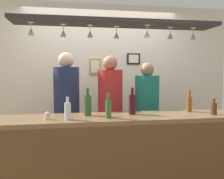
# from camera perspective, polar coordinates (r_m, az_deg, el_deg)

# --- Properties ---
(back_wall) EXTENTS (4.40, 0.06, 2.60)m
(back_wall) POSITION_cam_1_polar(r_m,az_deg,el_deg) (3.98, -2.39, 1.40)
(back_wall) COLOR silver
(back_wall) RESTS_ON ground_plane
(bar_counter) EXTENTS (2.70, 0.55, 1.02)m
(bar_counter) POSITION_cam_1_polar(r_m,az_deg,el_deg) (2.53, 2.35, -14.41)
(bar_counter) COLOR brown
(bar_counter) RESTS_ON ground_plane
(overhead_glass_rack) EXTENTS (2.20, 0.36, 0.04)m
(overhead_glass_rack) POSITION_cam_1_polar(r_m,az_deg,el_deg) (2.65, 1.49, 15.58)
(overhead_glass_rack) COLOR black
(hanging_wineglass_far_left) EXTENTS (0.07, 0.07, 0.13)m
(hanging_wineglass_far_left) POSITION_cam_1_polar(r_m,az_deg,el_deg) (2.60, -18.79, 13.07)
(hanging_wineglass_far_left) COLOR silver
(hanging_wineglass_far_left) RESTS_ON overhead_glass_rack
(hanging_wineglass_left) EXTENTS (0.07, 0.07, 0.13)m
(hanging_wineglass_left) POSITION_cam_1_polar(r_m,az_deg,el_deg) (2.62, -11.54, 13.13)
(hanging_wineglass_left) COLOR silver
(hanging_wineglass_left) RESTS_ON overhead_glass_rack
(hanging_wineglass_center_left) EXTENTS (0.07, 0.07, 0.13)m
(hanging_wineglass_center_left) POSITION_cam_1_polar(r_m,az_deg,el_deg) (2.63, -5.26, 13.17)
(hanging_wineglass_center_left) COLOR silver
(hanging_wineglass_center_left) RESTS_ON overhead_glass_rack
(hanging_wineglass_center) EXTENTS (0.07, 0.07, 0.13)m
(hanging_wineglass_center) POSITION_cam_1_polar(r_m,az_deg,el_deg) (2.69, 1.09, 12.98)
(hanging_wineglass_center) COLOR silver
(hanging_wineglass_center) RESTS_ON overhead_glass_rack
(hanging_wineglass_center_right) EXTENTS (0.07, 0.07, 0.13)m
(hanging_wineglass_center_right) POSITION_cam_1_polar(r_m,az_deg,el_deg) (2.64, 8.43, 13.10)
(hanging_wineglass_center_right) COLOR silver
(hanging_wineglass_center_right) RESTS_ON overhead_glass_rack
(hanging_wineglass_right) EXTENTS (0.07, 0.07, 0.13)m
(hanging_wineglass_right) POSITION_cam_1_polar(r_m,az_deg,el_deg) (2.81, 13.74, 12.48)
(hanging_wineglass_right) COLOR silver
(hanging_wineglass_right) RESTS_ON overhead_glass_rack
(hanging_wineglass_far_right) EXTENTS (0.07, 0.07, 0.13)m
(hanging_wineglass_far_right) POSITION_cam_1_polar(r_m,az_deg,el_deg) (2.93, 18.80, 12.04)
(hanging_wineglass_far_right) COLOR silver
(hanging_wineglass_far_right) RESTS_ON overhead_glass_rack
(person_left_navy_shirt) EXTENTS (0.34, 0.34, 1.75)m
(person_left_navy_shirt) POSITION_cam_1_polar(r_m,az_deg,el_deg) (3.25, -10.78, -3.51)
(person_left_navy_shirt) COLOR #2D334C
(person_left_navy_shirt) RESTS_ON ground_plane
(person_middle_red_shirt) EXTENTS (0.34, 0.34, 1.72)m
(person_middle_red_shirt) POSITION_cam_1_polar(r_m,az_deg,el_deg) (3.30, -0.43, -3.76)
(person_middle_red_shirt) COLOR #2D334C
(person_middle_red_shirt) RESTS_ON ground_plane
(person_right_teal_shirt) EXTENTS (0.34, 0.34, 1.63)m
(person_right_teal_shirt) POSITION_cam_1_polar(r_m,az_deg,el_deg) (3.43, 8.32, -4.50)
(person_right_teal_shirt) COLOR #2D334C
(person_right_teal_shirt) RESTS_ON ground_plane
(bottle_beer_brown_stubby) EXTENTS (0.07, 0.07, 0.18)m
(bottle_beer_brown_stubby) POSITION_cam_1_polar(r_m,az_deg,el_deg) (2.89, 23.15, -4.14)
(bottle_beer_brown_stubby) COLOR #512D14
(bottle_beer_brown_stubby) RESTS_ON bar_counter
(bottle_beer_green_import) EXTENTS (0.06, 0.06, 0.26)m
(bottle_beer_green_import) POSITION_cam_1_polar(r_m,az_deg,el_deg) (2.45, -0.87, -4.49)
(bottle_beer_green_import) COLOR #336B2D
(bottle_beer_green_import) RESTS_ON bar_counter
(bottle_soda_clear) EXTENTS (0.06, 0.06, 0.23)m
(bottle_soda_clear) POSITION_cam_1_polar(r_m,az_deg,el_deg) (2.41, -10.54, -4.97)
(bottle_soda_clear) COLOR silver
(bottle_soda_clear) RESTS_ON bar_counter
(bottle_champagne_green) EXTENTS (0.08, 0.08, 0.30)m
(bottle_champagne_green) POSITION_cam_1_polar(r_m,az_deg,el_deg) (2.61, -5.85, -3.63)
(bottle_champagne_green) COLOR #2D5623
(bottle_champagne_green) RESTS_ON bar_counter
(bottle_beer_amber_tall) EXTENTS (0.06, 0.06, 0.26)m
(bottle_beer_amber_tall) POSITION_cam_1_polar(r_m,az_deg,el_deg) (3.00, 17.99, -3.15)
(bottle_beer_amber_tall) COLOR brown
(bottle_beer_amber_tall) RESTS_ON bar_counter
(bottle_wine_dark_red) EXTENTS (0.08, 0.08, 0.30)m
(bottle_wine_dark_red) POSITION_cam_1_polar(r_m,az_deg,el_deg) (2.68, 4.87, -3.42)
(bottle_wine_dark_red) COLOR #380F19
(bottle_wine_dark_red) RESTS_ON bar_counter
(cupcake) EXTENTS (0.06, 0.06, 0.08)m
(cupcake) POSITION_cam_1_polar(r_m,az_deg,el_deg) (2.48, -15.16, -6.10)
(cupcake) COLOR beige
(cupcake) RESTS_ON bar_counter
(picture_frame_crest) EXTENTS (0.18, 0.02, 0.26)m
(picture_frame_crest) POSITION_cam_1_polar(r_m,az_deg,el_deg) (3.92, -4.06, 5.51)
(picture_frame_crest) COLOR #B29338
(picture_frame_crest) RESTS_ON back_wall
(picture_frame_upper_small) EXTENTS (0.22, 0.02, 0.18)m
(picture_frame_upper_small) POSITION_cam_1_polar(r_m,az_deg,el_deg) (4.04, 5.16, 7.32)
(picture_frame_upper_small) COLOR black
(picture_frame_upper_small) RESTS_ON back_wall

